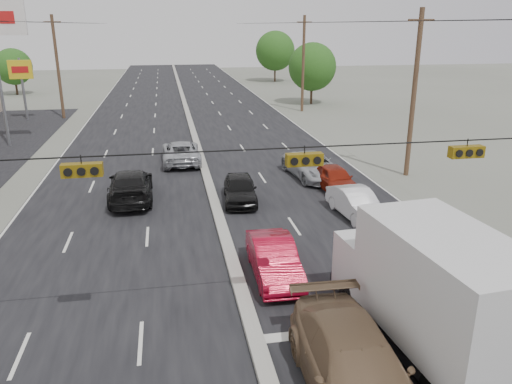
# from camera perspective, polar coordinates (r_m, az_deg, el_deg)

# --- Properties ---
(ground) EXTENTS (200.00, 200.00, 0.00)m
(ground) POSITION_cam_1_polar(r_m,az_deg,el_deg) (16.10, -0.43, -15.61)
(ground) COLOR #606356
(ground) RESTS_ON ground
(road_surface) EXTENTS (20.00, 160.00, 0.02)m
(road_surface) POSITION_cam_1_polar(r_m,az_deg,el_deg) (44.12, -7.16, 6.61)
(road_surface) COLOR black
(road_surface) RESTS_ON ground
(center_median) EXTENTS (0.50, 160.00, 0.20)m
(center_median) POSITION_cam_1_polar(r_m,az_deg,el_deg) (44.10, -7.16, 6.74)
(center_median) COLOR gray
(center_median) RESTS_ON ground
(utility_pole_left_c) EXTENTS (1.60, 0.30, 10.00)m
(utility_pole_left_c) POSITION_cam_1_polar(r_m,az_deg,el_deg) (54.24, -21.71, 13.15)
(utility_pole_left_c) COLOR #422D1E
(utility_pole_left_c) RESTS_ON ground
(utility_pole_right_b) EXTENTS (1.60, 0.30, 10.00)m
(utility_pole_right_b) POSITION_cam_1_polar(r_m,az_deg,el_deg) (32.00, 17.60, 10.67)
(utility_pole_right_b) COLOR #422D1E
(utility_pole_right_b) RESTS_ON ground
(utility_pole_right_c) EXTENTS (1.60, 0.30, 10.00)m
(utility_pole_right_c) POSITION_cam_1_polar(r_m,az_deg,el_deg) (55.28, 5.42, 14.42)
(utility_pole_right_c) COLOR #422D1E
(utility_pole_right_c) RESTS_ON ground
(traffic_signals) EXTENTS (25.00, 0.30, 0.54)m
(traffic_signals) POSITION_cam_1_polar(r_m,az_deg,el_deg) (14.08, 5.15, 3.88)
(traffic_signals) COLOR black
(traffic_signals) RESTS_ON ground
(pole_sign_far) EXTENTS (2.20, 0.25, 6.00)m
(pole_sign_far) POSITION_cam_1_polar(r_m,az_deg,el_deg) (55.07, -25.26, 12.04)
(pole_sign_far) COLOR slate
(pole_sign_far) RESTS_ON ground
(tree_left_far) EXTENTS (4.80, 4.80, 6.12)m
(tree_left_far) POSITION_cam_1_polar(r_m,az_deg,el_deg) (75.93, -25.99, 12.75)
(tree_left_far) COLOR #382619
(tree_left_far) RESTS_ON ground
(tree_right_mid) EXTENTS (5.60, 5.60, 7.14)m
(tree_right_mid) POSITION_cam_1_polar(r_m,az_deg,el_deg) (60.81, 6.45, 14.03)
(tree_right_mid) COLOR #382619
(tree_right_mid) RESTS_ON ground
(tree_right_far) EXTENTS (6.40, 6.40, 8.16)m
(tree_right_far) POSITION_cam_1_polar(r_m,az_deg,el_deg) (85.20, 2.21, 15.82)
(tree_right_far) COLOR #382619
(tree_right_far) RESTS_ON ground
(box_truck) EXTENTS (3.34, 7.81, 3.86)m
(box_truck) POSITION_cam_1_polar(r_m,az_deg,el_deg) (15.18, 19.29, -10.31)
(box_truck) COLOR black
(box_truck) RESTS_ON ground
(tan_sedan) EXTENTS (2.63, 6.16, 1.77)m
(tan_sedan) POSITION_cam_1_polar(r_m,az_deg,el_deg) (13.42, 11.29, -19.30)
(tan_sedan) COLOR brown
(tan_sedan) RESTS_ON ground
(red_sedan) EXTENTS (1.61, 4.44, 1.46)m
(red_sedan) POSITION_cam_1_polar(r_m,az_deg,el_deg) (18.80, 2.06, -7.70)
(red_sedan) COLOR maroon
(red_sedan) RESTS_ON ground
(black_suv) EXTENTS (3.32, 5.94, 1.57)m
(black_suv) POSITION_cam_1_polar(r_m,az_deg,el_deg) (16.96, 25.22, -12.54)
(black_suv) COLOR black
(black_suv) RESTS_ON ground
(queue_car_a) EXTENTS (2.08, 4.36, 1.44)m
(queue_car_a) POSITION_cam_1_polar(r_m,az_deg,el_deg) (26.62, -1.84, 0.34)
(queue_car_a) COLOR black
(queue_car_a) RESTS_ON ground
(queue_car_b) EXTENTS (1.90, 4.37, 1.40)m
(queue_car_b) POSITION_cam_1_polar(r_m,az_deg,el_deg) (24.97, 11.41, -1.33)
(queue_car_b) COLOR silver
(queue_car_b) RESTS_ON ground
(queue_car_c) EXTENTS (3.08, 5.62, 1.49)m
(queue_car_c) POSITION_cam_1_polar(r_m,az_deg,el_deg) (31.08, 6.50, 2.97)
(queue_car_c) COLOR #A8ABB0
(queue_car_c) RESTS_ON ground
(queue_car_e) EXTENTS (1.98, 4.33, 1.44)m
(queue_car_e) POSITION_cam_1_polar(r_m,az_deg,el_deg) (28.75, 9.00, 1.51)
(queue_car_e) COLOR maroon
(queue_car_e) RESTS_ON ground
(oncoming_near) EXTENTS (2.43, 5.70, 1.64)m
(oncoming_near) POSITION_cam_1_polar(r_m,az_deg,el_deg) (27.74, -14.11, 0.75)
(oncoming_near) COLOR black
(oncoming_near) RESTS_ON ground
(oncoming_far) EXTENTS (2.50, 5.41, 1.50)m
(oncoming_far) POSITION_cam_1_polar(r_m,az_deg,el_deg) (34.66, -8.57, 4.53)
(oncoming_far) COLOR #A1A4A9
(oncoming_far) RESTS_ON ground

